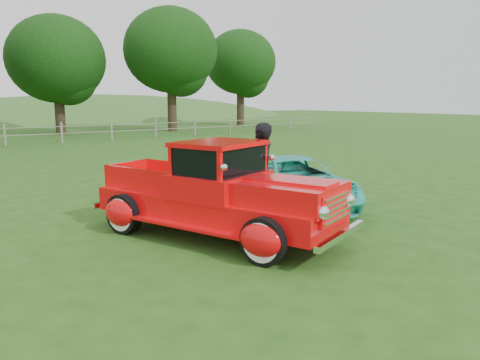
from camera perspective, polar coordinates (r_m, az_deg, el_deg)
ground at (r=8.10m, az=3.90°, el=-8.37°), size 140.00×140.00×0.00m
fence_line at (r=28.32m, az=-26.76°, el=4.94°), size 48.00×0.12×1.20m
tree_near_east at (r=36.32m, az=-21.47°, el=13.52°), size 6.80×6.80×8.33m
tree_mid_east at (r=37.61m, az=-8.46°, el=15.35°), size 7.20×7.20×9.44m
tree_far_east at (r=44.99m, az=0.06°, el=14.14°), size 6.60×6.60×8.86m
red_pickup at (r=8.61m, az=-2.82°, el=-1.76°), size 3.35×5.28×1.78m
teal_sedan at (r=11.14m, az=6.55°, el=-0.24°), size 3.28×4.62×1.17m
man at (r=9.78m, az=2.51°, el=1.02°), size 0.85×0.67×2.05m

